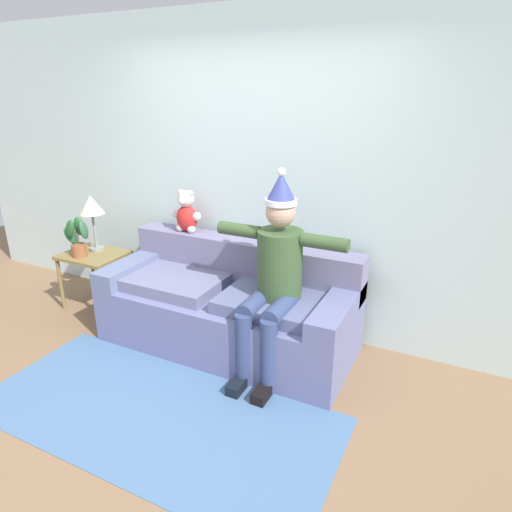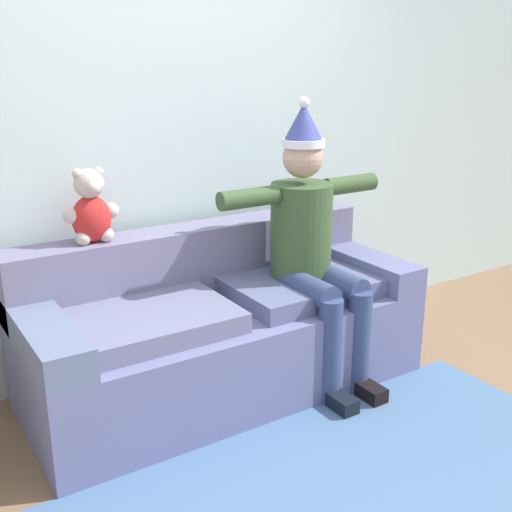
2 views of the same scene
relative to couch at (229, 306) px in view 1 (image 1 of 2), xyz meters
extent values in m
plane|color=#866547|center=(0.00, -1.02, -0.34)|extent=(10.00, 10.00, 0.00)
cube|color=silver|center=(0.00, 0.53, 1.01)|extent=(7.00, 0.10, 2.70)
cube|color=slate|center=(0.00, -0.05, -0.10)|extent=(2.11, 0.88, 0.47)
cube|color=slate|center=(0.00, 0.28, 0.32)|extent=(2.11, 0.24, 0.37)
cube|color=slate|center=(-0.94, -0.05, 0.21)|extent=(0.22, 0.88, 0.15)
cube|color=slate|center=(0.94, -0.05, 0.21)|extent=(0.22, 0.88, 0.15)
cube|color=slate|center=(-0.47, -0.10, 0.18)|extent=(0.84, 0.62, 0.10)
cube|color=slate|center=(0.47, -0.10, 0.18)|extent=(0.84, 0.62, 0.10)
cylinder|color=#3A552E|center=(0.48, -0.07, 0.49)|extent=(0.34, 0.34, 0.52)
sphere|color=tan|center=(0.48, -0.07, 0.89)|extent=(0.22, 0.22, 0.22)
cylinder|color=white|center=(0.48, -0.07, 0.97)|extent=(0.23, 0.23, 0.04)
cone|color=#3A4594|center=(0.48, -0.07, 1.08)|extent=(0.21, 0.21, 0.20)
sphere|color=white|center=(0.48, -0.07, 1.18)|extent=(0.06, 0.06, 0.06)
cylinder|color=navy|center=(0.38, -0.27, 0.23)|extent=(0.14, 0.40, 0.14)
cylinder|color=navy|center=(0.38, -0.47, -0.05)|extent=(0.13, 0.13, 0.57)
cube|color=black|center=(0.38, -0.55, -0.30)|extent=(0.10, 0.24, 0.08)
cylinder|color=navy|center=(0.58, -0.27, 0.23)|extent=(0.14, 0.40, 0.14)
cylinder|color=navy|center=(0.58, -0.47, -0.05)|extent=(0.13, 0.13, 0.57)
cube|color=black|center=(0.58, -0.55, -0.30)|extent=(0.10, 0.24, 0.08)
cylinder|color=#3A552E|center=(0.14, -0.07, 0.71)|extent=(0.34, 0.10, 0.10)
cylinder|color=#3A552E|center=(0.82, -0.07, 0.71)|extent=(0.34, 0.10, 0.10)
ellipsoid|color=red|center=(-0.58, 0.28, 0.63)|extent=(0.20, 0.16, 0.24)
sphere|color=beige|center=(-0.58, 0.28, 0.81)|extent=(0.15, 0.15, 0.15)
sphere|color=beige|center=(-0.58, 0.22, 0.80)|extent=(0.07, 0.07, 0.07)
sphere|color=beige|center=(-0.63, 0.28, 0.86)|extent=(0.05, 0.05, 0.05)
sphere|color=beige|center=(-0.53, 0.28, 0.86)|extent=(0.05, 0.05, 0.05)
sphere|color=beige|center=(-0.68, 0.28, 0.66)|extent=(0.08, 0.08, 0.08)
sphere|color=beige|center=(-0.64, 0.25, 0.54)|extent=(0.08, 0.08, 0.08)
sphere|color=beige|center=(-0.47, 0.28, 0.66)|extent=(0.08, 0.08, 0.08)
sphere|color=beige|center=(-0.52, 0.25, 0.54)|extent=(0.08, 0.08, 0.08)
cube|color=olive|center=(-1.53, 0.02, 0.20)|extent=(0.59, 0.48, 0.03)
cylinder|color=olive|center=(-1.79, -0.19, -0.08)|extent=(0.04, 0.04, 0.53)
cylinder|color=olive|center=(-1.26, -0.19, -0.08)|extent=(0.04, 0.04, 0.53)
cylinder|color=olive|center=(-1.79, 0.23, -0.08)|extent=(0.04, 0.04, 0.53)
cylinder|color=olive|center=(-1.26, 0.23, -0.08)|extent=(0.04, 0.04, 0.53)
cylinder|color=gray|center=(-1.57, 0.11, 0.23)|extent=(0.14, 0.14, 0.03)
cylinder|color=gray|center=(-1.57, 0.11, 0.42)|extent=(0.02, 0.02, 0.34)
cone|color=beige|center=(-1.57, 0.11, 0.68)|extent=(0.24, 0.24, 0.18)
cylinder|color=#965633|center=(-1.59, -0.09, 0.28)|extent=(0.14, 0.14, 0.12)
ellipsoid|color=#2D5A38|center=(-1.52, -0.07, 0.49)|extent=(0.12, 0.12, 0.19)
ellipsoid|color=#276231|center=(-1.60, -0.04, 0.50)|extent=(0.12, 0.09, 0.19)
ellipsoid|color=#216437|center=(-1.66, -0.10, 0.42)|extent=(0.13, 0.16, 0.21)
ellipsoid|color=#265A29|center=(-1.60, -0.15, 0.51)|extent=(0.17, 0.08, 0.21)
cylinder|color=beige|center=(-1.69, 0.00, 0.28)|extent=(0.02, 0.02, 0.12)
cylinder|color=white|center=(-1.69, 0.00, 0.39)|extent=(0.04, 0.04, 0.10)
cube|color=#4B6F98|center=(0.00, -1.04, -0.34)|extent=(2.49, 1.13, 0.01)
camera|label=1|loc=(1.70, -2.93, 1.72)|focal=31.33mm
camera|label=2|loc=(-1.54, -2.75, 1.40)|focal=44.04mm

